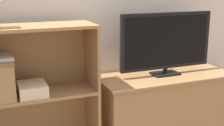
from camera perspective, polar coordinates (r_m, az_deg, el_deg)
name	(u,v)px	position (r m, az deg, el deg)	size (l,w,h in m)	color
tv_stand	(164,102)	(2.66, 9.45, -7.08)	(1.11, 0.47, 0.48)	olive
tv	(167,42)	(2.51, 9.94, 3.80)	(0.79, 0.14, 0.50)	black
bookshelf_lower_tier	(31,114)	(2.29, -14.66, -9.08)	(0.89, 0.33, 0.49)	olive
bookshelf_upper_tier	(26,49)	(2.15, -15.44, 2.49)	(0.89, 0.33, 0.45)	olive
magazine_stack	(32,89)	(2.11, -14.38, -4.65)	(0.18, 0.22, 0.08)	beige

